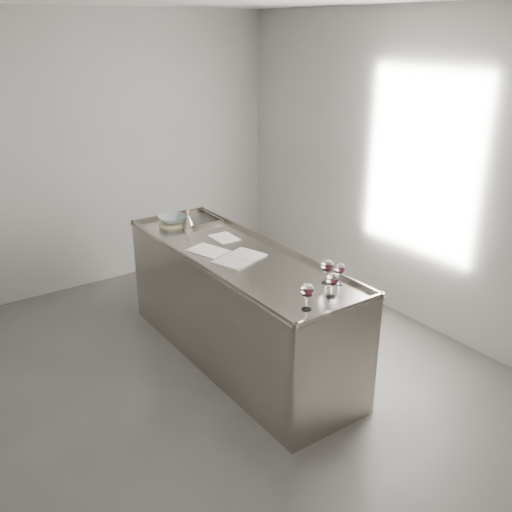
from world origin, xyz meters
TOP-DOWN VIEW (x-y plane):
  - room_shell at (0.00, 0.00)m, footprint 4.54×5.04m
  - counter at (0.50, 0.30)m, footprint 0.77×2.42m
  - wine_glass_left at (0.34, -0.74)m, footprint 0.09×0.09m
  - wine_glass_middle at (0.59, -0.70)m, footprint 0.09×0.09m
  - wine_glass_right at (0.71, -0.51)m, footprint 0.09×0.09m
  - wine_glass_small at (0.78, -0.57)m, footprint 0.08×0.08m
  - notebook at (0.46, 0.21)m, footprint 0.45×0.37m
  - loose_paper_top at (0.62, 0.68)m, footprint 0.20×0.28m
  - loose_paper_under at (0.35, 0.50)m, footprint 0.30×0.36m
  - trivet at (0.42, 1.25)m, footprint 0.27×0.27m
  - ceramic_bowl at (0.42, 1.25)m, footprint 0.26×0.26m
  - wine_funnel at (0.50, 1.11)m, footprint 0.12×0.12m

SIDE VIEW (x-z plane):
  - counter at x=0.50m, z-range -0.01..0.96m
  - loose_paper_top at x=0.62m, z-range 0.94..0.94m
  - loose_paper_under at x=0.35m, z-range 0.94..0.95m
  - notebook at x=0.46m, z-range 0.94..0.95m
  - trivet at x=0.42m, z-range 0.94..0.96m
  - ceramic_bowl at x=0.42m, z-range 0.96..1.02m
  - wine_funnel at x=0.50m, z-range 0.90..1.09m
  - wine_glass_small at x=0.78m, z-range 0.97..1.13m
  - wine_glass_middle at x=0.59m, z-range 0.98..1.15m
  - wine_glass_right at x=0.71m, z-range 0.98..1.15m
  - wine_glass_left at x=0.34m, z-range 0.98..1.16m
  - room_shell at x=0.00m, z-range -0.02..2.82m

